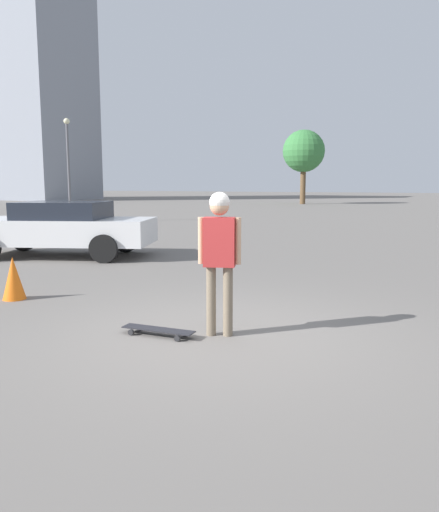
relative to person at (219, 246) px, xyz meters
name	(u,v)px	position (x,y,z in m)	size (l,w,h in m)	color
ground_plane	(219,335)	(0.00, 0.00, -1.08)	(220.00, 220.00, 0.00)	slate
person	(219,246)	(0.00, 0.00, 0.00)	(0.31, 0.48, 1.70)	#7A6B56
skateboard	(158,330)	(-0.35, 0.64, -1.01)	(0.30, 0.92, 0.08)	#232328
car_parked_near	(61,227)	(4.11, 6.53, -0.35)	(3.44, 4.92, 1.37)	silver
building_block_distant	(20,79)	(38.80, 46.13, 13.03)	(9.46, 15.89, 28.21)	gray
tree_distant	(304,151)	(39.66, 11.53, 3.69)	(3.82, 3.82, 6.72)	brown
traffic_cone	(13,278)	(0.23, 3.73, -0.74)	(0.35, 0.35, 0.68)	orange
lamp_post	(68,161)	(12.80, 14.45, 1.81)	(0.28, 0.28, 4.83)	#59595E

